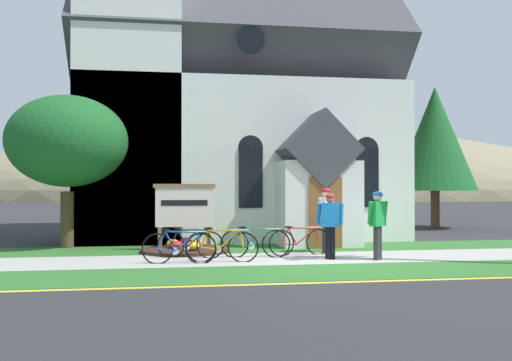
% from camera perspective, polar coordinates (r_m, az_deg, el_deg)
% --- Properties ---
extents(ground, '(140.00, 140.00, 0.00)m').
position_cam_1_polar(ground, '(17.40, 3.97, -6.61)').
color(ground, '#2B2B2D').
extents(sidewalk_slab, '(32.00, 2.41, 0.01)m').
position_cam_1_polar(sidewalk_slab, '(14.65, 1.69, -7.73)').
color(sidewalk_slab, '#A8A59E').
rests_on(sidewalk_slab, ground).
extents(grass_verge, '(32.00, 2.33, 0.01)m').
position_cam_1_polar(grass_verge, '(12.35, 3.80, -9.08)').
color(grass_verge, '#2D6628').
rests_on(grass_verge, ground).
extents(church_lawn, '(24.00, 2.52, 0.01)m').
position_cam_1_polar(church_lawn, '(17.06, 0.11, -6.72)').
color(church_lawn, '#2D6628').
rests_on(church_lawn, ground).
extents(curb_paint_stripe, '(28.00, 0.16, 0.01)m').
position_cam_1_polar(curb_paint_stripe, '(11.09, 5.35, -10.06)').
color(curb_paint_stripe, yellow).
rests_on(curb_paint_stripe, ground).
extents(church_building, '(11.51, 11.76, 14.18)m').
position_cam_1_polar(church_building, '(22.87, -3.35, 7.59)').
color(church_building, white).
rests_on(church_building, ground).
extents(church_sign, '(1.77, 0.18, 1.90)m').
position_cam_1_polar(church_sign, '(16.64, -7.09, -2.68)').
color(church_sign, '#7F6047').
rests_on(church_sign, ground).
extents(flower_bed, '(2.47, 2.47, 0.34)m').
position_cam_1_polar(flower_bed, '(16.25, -7.03, -6.74)').
color(flower_bed, '#382319').
rests_on(flower_bed, ground).
extents(bicycle_yellow, '(1.76, 0.22, 0.85)m').
position_cam_1_polar(bicycle_yellow, '(13.80, -7.64, -6.59)').
color(bicycle_yellow, black).
rests_on(bicycle_yellow, ground).
extents(bicycle_black, '(1.74, 0.30, 0.80)m').
position_cam_1_polar(bicycle_black, '(15.40, 4.36, -6.03)').
color(bicycle_black, black).
rests_on(bicycle_black, ground).
extents(bicycle_silver, '(1.68, 0.41, 0.79)m').
position_cam_1_polar(bicycle_silver, '(14.84, -6.53, -6.23)').
color(bicycle_silver, black).
rests_on(bicycle_silver, ground).
extents(bicycle_green, '(1.74, 0.42, 0.85)m').
position_cam_1_polar(bicycle_green, '(14.02, -3.41, -6.48)').
color(bicycle_green, black).
rests_on(bicycle_green, ground).
extents(bicycle_red, '(1.79, 0.27, 0.82)m').
position_cam_1_polar(bicycle_red, '(14.88, -0.09, -6.18)').
color(bicycle_red, black).
rests_on(bicycle_red, ground).
extents(cyclist_in_orange_jersey, '(0.54, 0.64, 1.78)m').
position_cam_1_polar(cyclist_in_orange_jersey, '(16.06, 6.90, -3.32)').
color(cyclist_in_orange_jersey, '#2D2D33').
rests_on(cyclist_in_orange_jersey, ground).
extents(cyclist_in_yellow_jersey, '(0.60, 0.50, 1.70)m').
position_cam_1_polar(cyclist_in_yellow_jersey, '(14.62, 11.94, -3.81)').
color(cyclist_in_yellow_jersey, '#2D2D33').
rests_on(cyclist_in_yellow_jersey, ground).
extents(cyclist_in_white_jersey, '(0.62, 0.39, 1.65)m').
position_cam_1_polar(cyclist_in_white_jersey, '(14.54, 7.34, -3.99)').
color(cyclist_in_white_jersey, black).
rests_on(cyclist_in_white_jersey, ground).
extents(roadside_conifer, '(3.59, 3.59, 6.20)m').
position_cam_1_polar(roadside_conifer, '(26.50, 17.28, 3.96)').
color(roadside_conifer, '#4C3823').
rests_on(roadside_conifer, ground).
extents(yard_deciduous_tree, '(3.56, 3.56, 4.55)m').
position_cam_1_polar(yard_deciduous_tree, '(18.11, -18.16, 3.67)').
color(yard_deciduous_tree, '#4C3823').
rests_on(yard_deciduous_tree, ground).
extents(distant_hill, '(102.97, 49.01, 21.18)m').
position_cam_1_polar(distant_hill, '(87.97, 3.20, -1.76)').
color(distant_hill, '#847A5B').
rests_on(distant_hill, ground).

